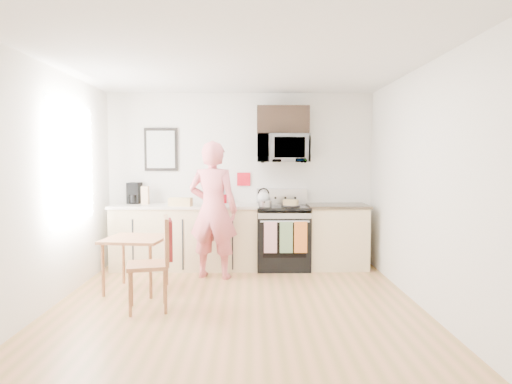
{
  "coord_description": "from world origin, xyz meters",
  "views": [
    {
      "loc": [
        0.15,
        -4.65,
        1.59
      ],
      "look_at": [
        0.22,
        1.0,
        1.19
      ],
      "focal_mm": 32.0,
      "sensor_mm": 36.0,
      "label": 1
    }
  ],
  "objects_px": {
    "cake": "(291,203)",
    "person": "(213,210)",
    "chair": "(161,250)",
    "range": "(283,239)",
    "dining_table": "(136,244)",
    "microwave": "(283,149)"
  },
  "relations": [
    {
      "from": "cake",
      "to": "person",
      "type": "bearing_deg",
      "value": -157.93
    },
    {
      "from": "chair",
      "to": "range",
      "type": "bearing_deg",
      "value": 39.76
    },
    {
      "from": "person",
      "to": "dining_table",
      "type": "bearing_deg",
      "value": 47.75
    },
    {
      "from": "microwave",
      "to": "dining_table",
      "type": "relative_size",
      "value": 1.09
    },
    {
      "from": "microwave",
      "to": "cake",
      "type": "height_order",
      "value": "microwave"
    },
    {
      "from": "chair",
      "to": "dining_table",
      "type": "bearing_deg",
      "value": 110.0
    },
    {
      "from": "microwave",
      "to": "person",
      "type": "distance_m",
      "value": 1.44
    },
    {
      "from": "microwave",
      "to": "dining_table",
      "type": "height_order",
      "value": "microwave"
    },
    {
      "from": "microwave",
      "to": "cake",
      "type": "xyz_separation_m",
      "value": [
        0.1,
        -0.19,
        -0.79
      ]
    },
    {
      "from": "microwave",
      "to": "dining_table",
      "type": "distance_m",
      "value": 2.54
    },
    {
      "from": "chair",
      "to": "microwave",
      "type": "bearing_deg",
      "value": 41.28
    },
    {
      "from": "person",
      "to": "chair",
      "type": "bearing_deg",
      "value": 84.36
    },
    {
      "from": "range",
      "to": "chair",
      "type": "distance_m",
      "value": 2.33
    },
    {
      "from": "dining_table",
      "to": "chair",
      "type": "height_order",
      "value": "chair"
    },
    {
      "from": "range",
      "to": "person",
      "type": "relative_size",
      "value": 0.63
    },
    {
      "from": "person",
      "to": "dining_table",
      "type": "height_order",
      "value": "person"
    },
    {
      "from": "person",
      "to": "cake",
      "type": "height_order",
      "value": "person"
    },
    {
      "from": "range",
      "to": "microwave",
      "type": "xyz_separation_m",
      "value": [
        -0.0,
        0.1,
        1.32
      ]
    },
    {
      "from": "microwave",
      "to": "cake",
      "type": "relative_size",
      "value": 2.74
    },
    {
      "from": "person",
      "to": "range",
      "type": "bearing_deg",
      "value": -138.64
    },
    {
      "from": "range",
      "to": "chair",
      "type": "height_order",
      "value": "range"
    },
    {
      "from": "range",
      "to": "microwave",
      "type": "relative_size",
      "value": 1.53
    }
  ]
}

